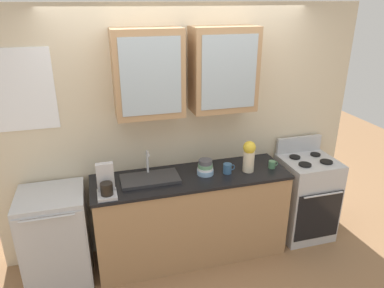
{
  "coord_description": "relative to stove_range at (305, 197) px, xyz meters",
  "views": [
    {
      "loc": [
        -0.86,
        -3.05,
        2.56
      ],
      "look_at": [
        0.01,
        0.0,
        1.27
      ],
      "focal_mm": 33.54,
      "sensor_mm": 36.0,
      "label": 1
    }
  ],
  "objects": [
    {
      "name": "sink_faucet",
      "position": [
        -1.75,
        0.02,
        0.48
      ],
      "size": [
        0.56,
        0.3,
        0.27
      ],
      "color": "#2D2D30",
      "rests_on": "counter"
    },
    {
      "name": "counter",
      "position": [
        -1.34,
        0.0,
        -0.01
      ],
      "size": [
        1.96,
        0.6,
        0.93
      ],
      "color": "#A87F56",
      "rests_on": "ground_plane"
    },
    {
      "name": "ground_plane",
      "position": [
        -1.34,
        0.0,
        -0.47
      ],
      "size": [
        10.0,
        10.0,
        0.0
      ],
      "primitive_type": "plane",
      "color": "#936B47"
    },
    {
      "name": "bowl_stack",
      "position": [
        -1.2,
        -0.0,
        0.53
      ],
      "size": [
        0.17,
        0.17,
        0.15
      ],
      "color": "#8CB7E0",
      "rests_on": "counter"
    },
    {
      "name": "back_wall_unit",
      "position": [
        -1.35,
        0.3,
        0.96
      ],
      "size": [
        3.77,
        0.41,
        2.54
      ],
      "color": "beige",
      "rests_on": "ground_plane"
    },
    {
      "name": "coffee_maker",
      "position": [
        -2.17,
        -0.15,
        0.57
      ],
      "size": [
        0.17,
        0.2,
        0.29
      ],
      "color": "#B7B7BC",
      "rests_on": "counter"
    },
    {
      "name": "dishwasher",
      "position": [
        -2.67,
        -0.0,
        -0.01
      ],
      "size": [
        0.59,
        0.59,
        0.93
      ],
      "color": "silver",
      "rests_on": "ground_plane"
    },
    {
      "name": "vase",
      "position": [
        -0.76,
        -0.05,
        0.63
      ],
      "size": [
        0.13,
        0.13,
        0.32
      ],
      "color": "beige",
      "rests_on": "counter"
    },
    {
      "name": "stove_range",
      "position": [
        0.0,
        0.0,
        0.0
      ],
      "size": [
        0.58,
        0.58,
        1.11
      ],
      "color": "silver",
      "rests_on": "ground_plane"
    },
    {
      "name": "cup_near_sink",
      "position": [
        -0.49,
        -0.06,
        0.5
      ],
      "size": [
        0.1,
        0.07,
        0.08
      ],
      "color": "#4C7F59",
      "rests_on": "counter"
    },
    {
      "name": "cup_near_bowls",
      "position": [
        -0.98,
        -0.04,
        0.51
      ],
      "size": [
        0.12,
        0.08,
        0.1
      ],
      "color": "#38608C",
      "rests_on": "counter"
    }
  ]
}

